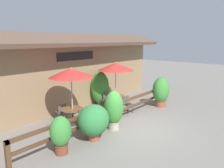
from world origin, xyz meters
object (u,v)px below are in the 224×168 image
at_px(chair_middle_streetside, 127,103).
at_px(potted_plant_small_flowering, 61,134).
at_px(chair_near_wallside, 61,111).
at_px(potted_plant_tall_tropical, 100,88).
at_px(potted_plant_corner_fern, 94,121).
at_px(potted_plant_broad_leaf, 161,91).
at_px(potted_plant_entrance_palm, 114,109).
at_px(chair_middle_wallside, 104,98).
at_px(patio_umbrella_middle, 116,67).
at_px(dining_table_middle, 116,99).
at_px(dining_table_near, 73,112).
at_px(patio_umbrella_near, 71,73).
at_px(chair_near_streetside, 84,118).

relative_size(chair_middle_streetside, potted_plant_small_flowering, 0.64).
distance_m(chair_near_wallside, potted_plant_tall_tropical, 3.22).
bearing_deg(potted_plant_corner_fern, chair_middle_streetside, 15.69).
distance_m(chair_near_wallside, potted_plant_small_flowering, 3.21).
height_order(potted_plant_broad_leaf, potted_plant_small_flowering, potted_plant_broad_leaf).
height_order(potted_plant_entrance_palm, potted_plant_broad_leaf, potted_plant_broad_leaf).
relative_size(chair_near_wallside, chair_middle_wallside, 1.00).
relative_size(patio_umbrella_middle, dining_table_middle, 2.59).
relative_size(patio_umbrella_middle, chair_middle_wallside, 3.07).
bearing_deg(chair_near_wallside, chair_middle_wallside, -169.47).
relative_size(chair_near_wallside, potted_plant_tall_tropical, 0.43).
distance_m(dining_table_near, patio_umbrella_middle, 3.54).
distance_m(chair_near_wallside, potted_plant_broad_leaf, 5.81).
bearing_deg(potted_plant_small_flowering, chair_middle_streetside, 9.87).
bearing_deg(potted_plant_broad_leaf, patio_umbrella_near, 160.53).
xyz_separation_m(chair_near_wallside, chair_middle_wallside, (3.07, -0.06, 0.00)).
bearing_deg(chair_middle_streetside, chair_near_wallside, 164.90).
xyz_separation_m(patio_umbrella_near, chair_near_streetside, (0.01, -0.77, -1.93)).
distance_m(chair_near_wallside, potted_plant_corner_fern, 2.74).
distance_m(patio_umbrella_middle, dining_table_middle, 1.81).
height_order(dining_table_near, potted_plant_small_flowering, potted_plant_small_flowering).
distance_m(chair_middle_streetside, potted_plant_broad_leaf, 2.31).
relative_size(dining_table_near, potted_plant_corner_fern, 0.72).
bearing_deg(dining_table_middle, patio_umbrella_middle, 63.43).
xyz_separation_m(dining_table_middle, chair_middle_wallside, (-0.04, 0.81, -0.12)).
bearing_deg(chair_near_wallside, potted_plant_corner_fern, 91.34).
bearing_deg(potted_plant_corner_fern, potted_plant_small_flowering, 174.80).
relative_size(dining_table_near, chair_near_wallside, 1.18).
distance_m(dining_table_near, potted_plant_broad_leaf, 5.44).
bearing_deg(dining_table_near, dining_table_middle, -1.73).
distance_m(dining_table_near, potted_plant_small_flowering, 2.68).
bearing_deg(patio_umbrella_near, potted_plant_broad_leaf, -19.47).
height_order(patio_umbrella_near, chair_near_streetside, patio_umbrella_near).
height_order(patio_umbrella_near, potted_plant_corner_fern, patio_umbrella_near).
bearing_deg(potted_plant_small_flowering, potted_plant_tall_tropical, 29.74).
xyz_separation_m(patio_umbrella_near, chair_near_wallside, (-0.07, 0.77, -1.93)).
height_order(dining_table_near, chair_middle_wallside, chair_middle_wallside).
height_order(patio_umbrella_middle, potted_plant_entrance_palm, patio_umbrella_middle).
height_order(chair_near_streetside, potted_plant_broad_leaf, potted_plant_broad_leaf).
xyz_separation_m(chair_middle_streetside, potted_plant_broad_leaf, (2.08, -0.91, 0.45)).
xyz_separation_m(patio_umbrella_middle, potted_plant_corner_fern, (-3.59, -1.82, -1.61)).
xyz_separation_m(chair_near_streetside, potted_plant_tall_tropical, (3.08, 1.90, 0.57)).
height_order(patio_umbrella_near, potted_plant_tall_tropical, patio_umbrella_near).
bearing_deg(potted_plant_broad_leaf, potted_plant_entrance_palm, -179.99).
distance_m(patio_umbrella_near, potted_plant_tall_tropical, 3.56).
relative_size(dining_table_near, chair_middle_wallside, 1.18).
height_order(potted_plant_small_flowering, potted_plant_tall_tropical, potted_plant_tall_tropical).
bearing_deg(potted_plant_small_flowering, dining_table_middle, 18.47).
height_order(chair_middle_wallside, potted_plant_tall_tropical, potted_plant_tall_tropical).
bearing_deg(chair_near_streetside, potted_plant_tall_tropical, 37.48).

